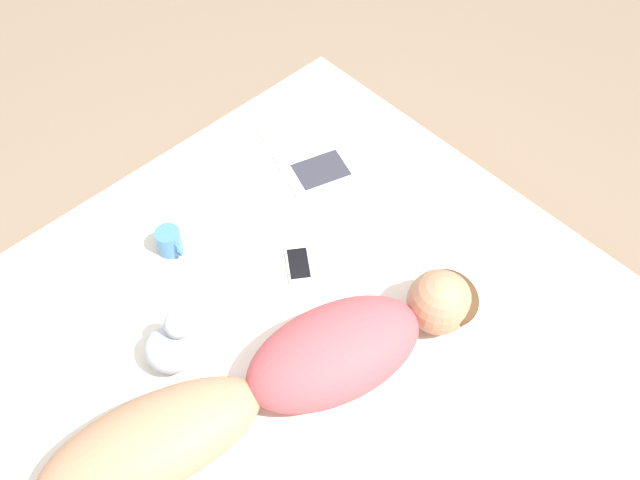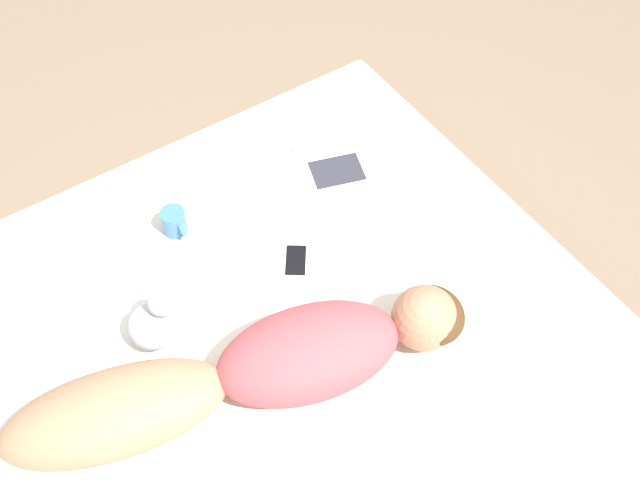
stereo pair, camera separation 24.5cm
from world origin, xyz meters
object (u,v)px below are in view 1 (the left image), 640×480
open_magazine (309,152)px  person (284,377)px  cell_phone (299,264)px  coffee_mug (169,241)px

open_magazine → person: bearing=-28.9°
person → open_magazine: size_ratio=2.88×
person → open_magazine: person is taller
person → cell_phone: (-0.31, 0.33, -0.09)m
cell_phone → open_magazine: bearing=78.2°
open_magazine → coffee_mug: coffee_mug is taller
cell_phone → coffee_mug: bearing=163.5°
person → coffee_mug: person is taller
cell_phone → person: bearing=-102.3°
open_magazine → cell_phone: bearing=-28.7°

